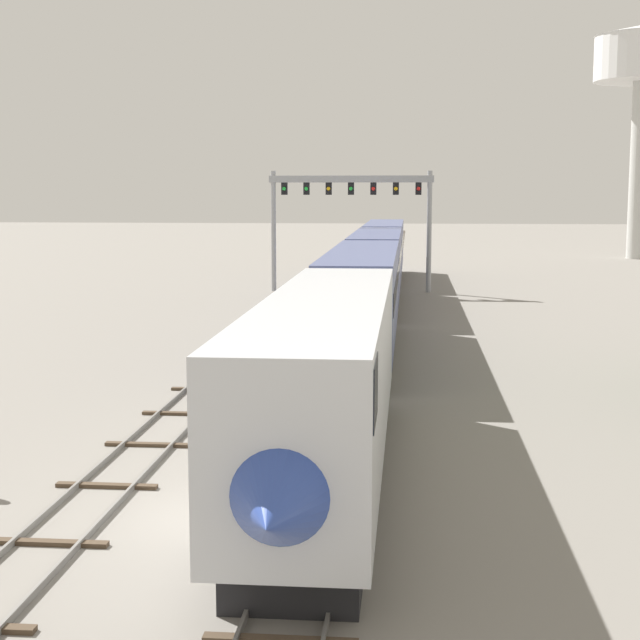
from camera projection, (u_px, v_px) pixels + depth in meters
ground_plane at (229, 518)px, 22.11m from camera, size 400.00×400.00×0.00m
track_main at (384, 279)px, 81.13m from camera, size 2.60×200.00×0.16m
track_near at (290, 307)px, 61.89m from camera, size 2.60×160.00×0.16m
passenger_train at (371, 280)px, 52.95m from camera, size 3.04×76.62×4.80m
signal_gantry at (351, 203)px, 70.85m from camera, size 12.10×0.49×8.89m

